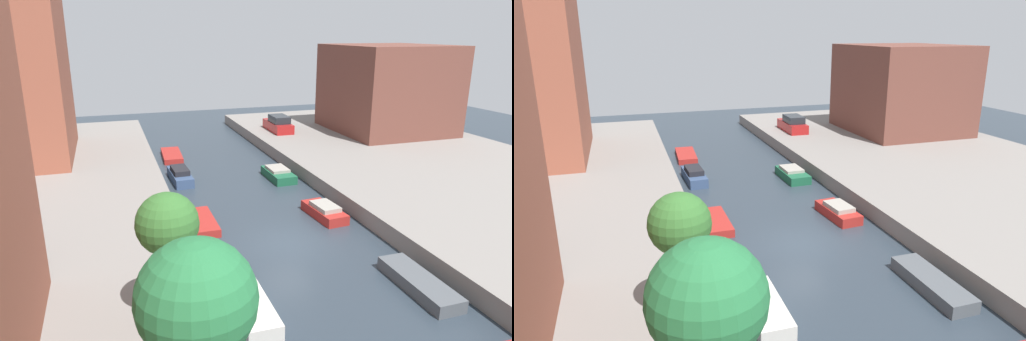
% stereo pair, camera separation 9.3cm
% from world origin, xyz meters
% --- Properties ---
extents(ground_plane, '(84.00, 84.00, 0.00)m').
position_xyz_m(ground_plane, '(0.00, 0.00, 0.00)').
color(ground_plane, '#28333D').
extents(low_block_right, '(10.00, 10.90, 8.27)m').
position_xyz_m(low_block_right, '(18.00, 18.78, 5.13)').
color(low_block_right, brown).
rests_on(low_block_right, quay_right).
extents(street_tree_1, '(2.81, 2.81, 5.26)m').
position_xyz_m(street_tree_1, '(-6.76, -11.02, 4.84)').
color(street_tree_1, brown).
rests_on(street_tree_1, quay_left).
extents(street_tree_2, '(2.07, 2.07, 4.68)m').
position_xyz_m(street_tree_2, '(-6.76, -6.19, 4.57)').
color(street_tree_2, brown).
rests_on(street_tree_2, quay_left).
extents(parked_car, '(1.83, 4.53, 1.57)m').
position_xyz_m(parked_car, '(7.82, 21.69, 1.66)').
color(parked_car, maroon).
rests_on(parked_car, quay_right).
extents(moored_boat_left_2, '(1.39, 3.64, 0.67)m').
position_xyz_m(moored_boat_left_2, '(-3.67, -5.42, 0.34)').
color(moored_boat_left_2, beige).
rests_on(moored_boat_left_2, ground_plane).
extents(moored_boat_left_3, '(1.49, 3.62, 0.46)m').
position_xyz_m(moored_boat_left_3, '(-3.78, 3.58, 0.23)').
color(moored_boat_left_3, maroon).
rests_on(moored_boat_left_3, ground_plane).
extents(moored_boat_left_4, '(1.41, 3.92, 1.05)m').
position_xyz_m(moored_boat_left_4, '(-3.60, 11.90, 0.45)').
color(moored_boat_left_4, '#33476B').
rests_on(moored_boat_left_4, ground_plane).
extents(moored_boat_left_5, '(1.79, 4.42, 0.45)m').
position_xyz_m(moored_boat_left_5, '(-3.26, 18.52, 0.22)').
color(moored_boat_left_5, maroon).
rests_on(moored_boat_left_5, ground_plane).
extents(moored_boat_right_2, '(1.34, 4.24, 0.58)m').
position_xyz_m(moored_boat_right_2, '(3.67, -5.79, 0.29)').
color(moored_boat_right_2, '#4C5156').
rests_on(moored_boat_right_2, ground_plane).
extents(moored_boat_right_3, '(1.62, 3.40, 0.83)m').
position_xyz_m(moored_boat_right_3, '(3.40, 2.58, 0.36)').
color(moored_boat_right_3, maroon).
rests_on(moored_boat_right_3, ground_plane).
extents(moored_boat_right_4, '(1.62, 3.51, 0.82)m').
position_xyz_m(moored_boat_right_4, '(3.43, 10.24, 0.36)').
color(moored_boat_right_4, '#195638').
rests_on(moored_boat_right_4, ground_plane).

